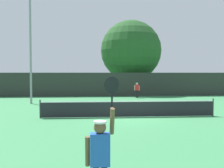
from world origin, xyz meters
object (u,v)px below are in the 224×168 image
Objects in this scene: player_receiving at (137,89)px; large_tree at (131,51)px; tennis_ball at (97,126)px; light_pole at (30,40)px; player_serving at (101,151)px; parked_car_mid at (125,87)px; parked_car_near at (50,87)px.

player_receiving is 7.73m from large_tree.
tennis_ball is at bearing -102.79° from large_tree.
player_receiving is 23.19× the size of tennis_ball.
light_pole is (-5.42, 10.04, 5.35)m from tennis_ball.
tennis_ball is at bearing 72.97° from player_receiving.
large_tree is at bearing 80.56° from player_serving.
player_receiving is 0.36× the size of parked_car_mid.
parked_car_mid is at bearing -1.61° from parked_car_near.
large_tree is (0.27, 6.27, 4.52)m from player_receiving.
parked_car_near and parked_car_mid have the same top height.
player_serving is 31.58m from parked_car_near.
light_pole reaches higher than parked_car_mid.
tennis_ball is 22.25m from parked_car_mid.
player_serving is 0.59× the size of parked_car_near.
light_pole is at bearing -81.98° from parked_car_near.
player_serving reaches higher than player_receiving.
parked_car_near is at bearing 167.51° from large_tree.
large_tree is (4.73, 20.83, 5.44)m from tennis_ball.
large_tree is at bearing 46.76° from light_pole.
tennis_ball is 12.60m from light_pole.
player_serving is 7.93m from tennis_ball.
player_serving is 19.16m from light_pole.
parked_car_near is at bearing 92.02° from light_pole.
large_tree reaches higher than parked_car_near.
light_pole reaches higher than tennis_ball.
light_pole is 2.20× the size of parked_car_near.
player_receiving is (4.50, 22.42, -0.17)m from player_serving.
player_receiving is 0.16× the size of light_pole.
light_pole reaches higher than parked_car_near.
parked_car_near is at bearing 165.95° from parked_car_mid.
player_receiving is at bearing 72.97° from tennis_ball.
player_receiving is 13.47m from parked_car_near.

